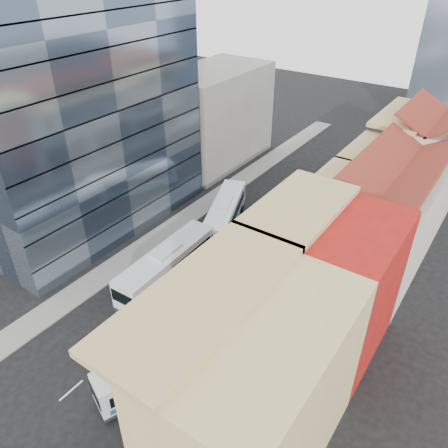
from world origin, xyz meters
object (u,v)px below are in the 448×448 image
Objects in this scene: office_tower at (78,101)px; bus_right at (163,365)px; shophouse_tan at (256,395)px; bus_left_far at (225,214)px; bus_left_near at (167,265)px.

bus_right is at bearing -30.58° from office_tower.
shophouse_tan is 28.00m from bus_left_far.
bus_left_far is 22.42m from bus_right.
office_tower reaches higher than bus_left_near.
shophouse_tan is 1.17× the size of bus_left_far.
bus_left_near reaches higher than bus_right.
bus_left_far is at bearing 128.83° from shophouse_tan.
bus_left_far is 1.12× the size of bus_right.
office_tower is 29.04m from bus_right.
bus_left_far is (-17.36, 21.58, -4.09)m from shophouse_tan.
office_tower is 2.52× the size of bus_left_far.
office_tower is 2.38× the size of bus_left_near.
office_tower is 19.91m from bus_left_near.
bus_right is (22.23, -13.13, -13.29)m from office_tower.
shophouse_tan is 9.80m from bus_right.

